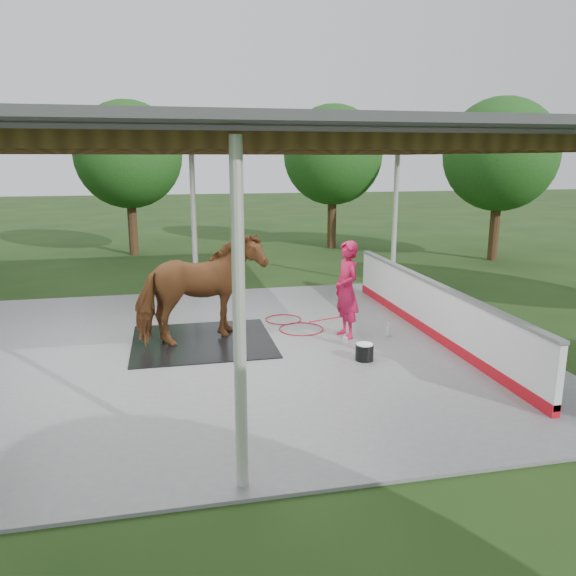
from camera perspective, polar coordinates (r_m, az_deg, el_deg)
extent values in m
plane|color=#1E3814|center=(11.05, -7.91, -6.48)|extent=(100.00, 100.00, 0.00)
cube|color=slate|center=(11.04, -7.91, -6.35)|extent=(12.00, 10.00, 0.05)
cylinder|color=beige|center=(5.99, -4.97, -3.43)|extent=(0.14, 0.14, 3.85)
cylinder|color=beige|center=(15.21, -9.53, 6.47)|extent=(0.14, 0.14, 3.85)
cylinder|color=beige|center=(16.49, 10.80, 6.92)|extent=(0.14, 0.14, 3.85)
cube|color=brown|center=(5.94, -5.59, 14.73)|extent=(12.00, 0.10, 0.18)
cube|color=brown|center=(7.44, -6.99, 14.35)|extent=(12.00, 0.10, 0.18)
cube|color=brown|center=(8.93, -7.92, 14.09)|extent=(12.00, 0.10, 0.18)
cube|color=brown|center=(10.43, -8.58, 13.90)|extent=(12.00, 0.10, 0.18)
cube|color=brown|center=(11.92, -9.08, 13.76)|extent=(12.00, 0.10, 0.18)
cube|color=brown|center=(13.42, -9.46, 13.65)|extent=(12.00, 0.10, 0.18)
cube|color=brown|center=(14.92, -9.77, 13.56)|extent=(12.00, 0.10, 0.18)
cube|color=brown|center=(12.21, 19.96, 13.14)|extent=(0.12, 10.00, 0.18)
cube|color=#38383A|center=(10.43, -8.62, 15.00)|extent=(12.60, 10.60, 0.10)
cube|color=red|center=(12.19, 14.19, -4.14)|extent=(0.14, 8.00, 0.20)
cube|color=white|center=(12.06, 14.34, -1.87)|extent=(0.12, 8.00, 1.00)
cube|color=slate|center=(11.94, 14.48, 0.54)|extent=(0.16, 8.00, 0.06)
cylinder|color=#382314|center=(22.58, -15.49, 6.04)|extent=(0.36, 0.36, 2.20)
sphere|color=#194714|center=(22.44, -15.92, 12.89)|extent=(4.00, 4.00, 4.00)
cylinder|color=#382314|center=(23.52, 4.47, 6.73)|extent=(0.36, 0.36, 2.20)
sphere|color=#194714|center=(23.38, 4.59, 13.32)|extent=(4.00, 4.00, 4.00)
cylinder|color=#382314|center=(21.96, 20.22, 5.53)|extent=(0.36, 0.36, 2.20)
sphere|color=#194714|center=(21.81, 20.78, 12.57)|extent=(4.00, 4.00, 4.00)
cube|color=black|center=(11.53, -8.66, -5.36)|extent=(2.78, 2.61, 0.02)
imported|color=brown|center=(11.24, -8.84, -0.14)|extent=(2.77, 2.02, 2.13)
imported|color=#B6133E|center=(11.50, 5.97, -0.17)|extent=(0.56, 0.78, 2.00)
cylinder|color=black|center=(10.44, 7.77, -6.50)|extent=(0.34, 0.34, 0.30)
cylinder|color=white|center=(10.39, 7.80, -5.73)|extent=(0.31, 0.31, 0.03)
imported|color=silver|center=(11.90, 10.15, -4.19)|extent=(0.11, 0.11, 0.27)
imported|color=#338CD8|center=(11.32, 5.78, -5.15)|extent=(0.12, 0.12, 0.19)
torus|color=#A10B19|center=(12.19, 1.35, -4.18)|extent=(0.97, 0.97, 0.02)
torus|color=#A10B19|center=(12.89, -0.48, -3.20)|extent=(0.84, 0.84, 0.02)
cylinder|color=#A10B19|center=(13.02, 4.46, -3.08)|extent=(1.17, 0.40, 0.02)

